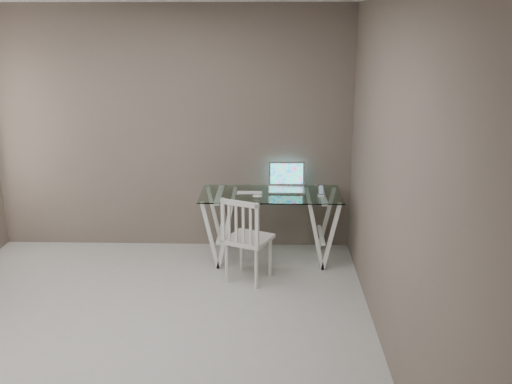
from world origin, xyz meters
TOP-DOWN VIEW (x-y plane):
  - room at (-0.06, 0.02)m, footprint 4.50×4.52m
  - desk at (1.10, 1.84)m, footprint 1.50×0.70m
  - chair at (0.86, 1.25)m, footprint 0.53×0.53m
  - laptop at (1.28, 2.03)m, footprint 0.40×0.33m
  - keyboard at (0.88, 1.85)m, footprint 0.29×0.12m
  - mouse at (0.97, 1.69)m, footprint 0.10×0.06m
  - phone_dock at (1.63, 1.76)m, footprint 0.06×0.06m

SIDE VIEW (x-z plane):
  - desk at x=1.10m, z-range 0.01..0.76m
  - chair at x=0.86m, z-range 0.05..0.93m
  - keyboard at x=0.88m, z-range 0.75..0.75m
  - mouse at x=0.97m, z-range 0.75..0.78m
  - phone_dock at x=1.63m, z-range 0.72..0.84m
  - laptop at x=1.28m, z-range 0.67..0.95m
  - room at x=-0.06m, z-range 0.36..3.07m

